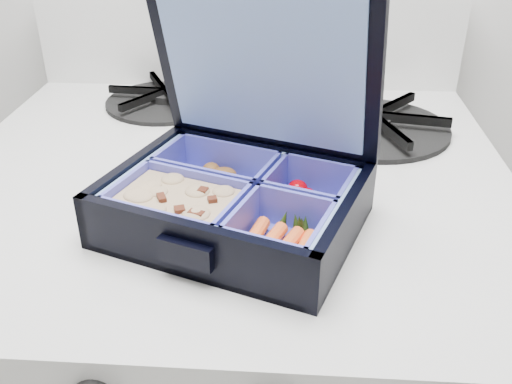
# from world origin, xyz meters

# --- Properties ---
(bento_box) EXTENTS (0.26, 0.23, 0.05)m
(bento_box) POSITION_xyz_m (0.18, 1.54, 0.95)
(bento_box) COLOR black
(bento_box) RESTS_ON stove
(burner_grate) EXTENTS (0.23, 0.23, 0.03)m
(burner_grate) POSITION_xyz_m (0.33, 1.77, 0.93)
(burner_grate) COLOR black
(burner_grate) RESTS_ON stove
(burner_grate_rear) EXTENTS (0.18, 0.18, 0.02)m
(burner_grate_rear) POSITION_xyz_m (0.05, 1.84, 0.93)
(burner_grate_rear) COLOR black
(burner_grate_rear) RESTS_ON stove
(fork) EXTENTS (0.12, 0.15, 0.01)m
(fork) POSITION_xyz_m (0.24, 1.68, 0.92)
(fork) COLOR #ABAAC3
(fork) RESTS_ON stove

